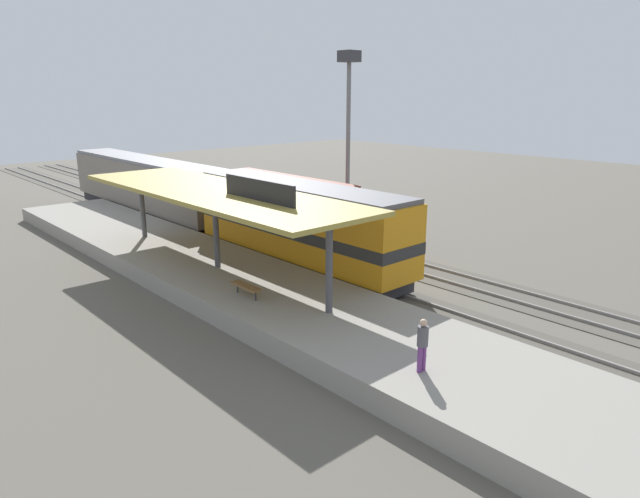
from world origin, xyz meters
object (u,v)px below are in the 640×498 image
(locomotive, at_px, (299,225))
(freight_car, at_px, (283,203))
(platform_bench, at_px, (246,287))
(passenger_carriage_single, at_px, (146,186))
(person_waiting, at_px, (422,342))
(light_mast, at_px, (349,105))

(locomotive, relative_size, freight_car, 1.20)
(platform_bench, distance_m, locomotive, 7.13)
(passenger_carriage_single, height_order, person_waiting, passenger_carriage_single)
(locomotive, bearing_deg, light_mast, 28.14)
(locomotive, bearing_deg, person_waiting, -114.54)
(platform_bench, xyz_separation_m, passenger_carriage_single, (6.00, 21.70, 0.97))
(platform_bench, distance_m, freight_car, 15.11)
(passenger_carriage_single, bearing_deg, locomotive, -90.00)
(freight_car, bearing_deg, person_waiting, -117.77)
(platform_bench, xyz_separation_m, freight_car, (10.60, 10.75, 0.63))
(platform_bench, height_order, locomotive, locomotive)
(locomotive, height_order, person_waiting, locomotive)
(freight_car, relative_size, light_mast, 1.03)
(platform_bench, xyz_separation_m, light_mast, (13.80, 7.87, 7.05))
(person_waiting, bearing_deg, freight_car, 62.23)
(light_mast, xyz_separation_m, person_waiting, (-13.59, -16.84, -6.54))
(platform_bench, relative_size, passenger_carriage_single, 0.08)
(locomotive, distance_m, light_mast, 10.68)
(locomotive, xyz_separation_m, light_mast, (7.80, 4.17, 5.99))
(locomotive, xyz_separation_m, passenger_carriage_single, (0.00, 18.00, -0.10))
(platform_bench, height_order, person_waiting, person_waiting)
(passenger_carriage_single, distance_m, freight_car, 11.88)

